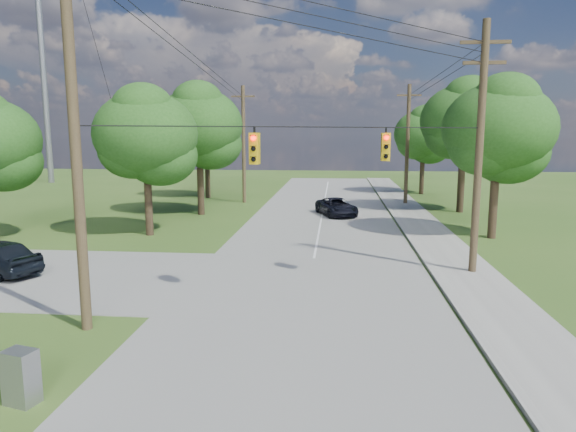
# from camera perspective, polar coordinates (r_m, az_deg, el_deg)

# --- Properties ---
(ground) EXTENTS (140.00, 140.00, 0.00)m
(ground) POSITION_cam_1_polar(r_m,az_deg,el_deg) (15.57, -6.36, -13.46)
(ground) COLOR #33531B
(ground) RESTS_ON ground
(main_road) EXTENTS (10.00, 100.00, 0.03)m
(main_road) POSITION_cam_1_polar(r_m,az_deg,el_deg) (20.00, 2.27, -8.19)
(main_road) COLOR gray
(main_road) RESTS_ON ground
(sidewalk_east) EXTENTS (2.60, 100.00, 0.12)m
(sidewalk_east) POSITION_cam_1_polar(r_m,az_deg,el_deg) (20.75, 21.27, -8.04)
(sidewalk_east) COLOR #ACA9A1
(sidewalk_east) RESTS_ON ground
(pole_sw) EXTENTS (2.00, 0.32, 12.00)m
(pole_sw) POSITION_cam_1_polar(r_m,az_deg,el_deg) (16.35, -22.69, 9.36)
(pole_sw) COLOR brown
(pole_sw) RESTS_ON ground
(pole_ne) EXTENTS (2.00, 0.32, 10.50)m
(pole_ne) POSITION_cam_1_polar(r_m,az_deg,el_deg) (22.84, 20.50, 7.31)
(pole_ne) COLOR brown
(pole_ne) RESTS_ON ground
(pole_north_e) EXTENTS (2.00, 0.32, 10.00)m
(pole_north_e) POSITION_cam_1_polar(r_m,az_deg,el_deg) (44.46, 13.13, 7.82)
(pole_north_e) COLOR brown
(pole_north_e) RESTS_ON ground
(pole_north_w) EXTENTS (2.00, 0.32, 10.00)m
(pole_north_w) POSITION_cam_1_polar(r_m,az_deg,el_deg) (44.79, -4.96, 8.03)
(pole_north_w) COLOR brown
(pole_north_w) RESTS_ON ground
(power_lines) EXTENTS (13.93, 29.62, 4.93)m
(power_lines) POSITION_cam_1_polar(r_m,az_deg,el_deg) (25.85, 2.08, 16.21)
(power_lines) COLOR black
(power_lines) RESTS_ON ground
(traffic_signals) EXTENTS (4.91, 3.27, 1.05)m
(traffic_signals) POSITION_cam_1_polar(r_m,az_deg,el_deg) (18.50, 4.01, 7.66)
(traffic_signals) COLOR gold
(traffic_signals) RESTS_ON ground
(tree_w_near) EXTENTS (6.00, 6.00, 8.40)m
(tree_w_near) POSITION_cam_1_polar(r_m,az_deg,el_deg) (31.08, -15.54, 8.73)
(tree_w_near) COLOR #402F20
(tree_w_near) RESTS_ON ground
(tree_w_mid) EXTENTS (6.40, 6.40, 9.22)m
(tree_w_mid) POSITION_cam_1_polar(r_m,az_deg,el_deg) (38.40, -9.87, 9.92)
(tree_w_mid) COLOR #402F20
(tree_w_mid) RESTS_ON ground
(tree_w_far) EXTENTS (6.00, 6.00, 8.73)m
(tree_w_far) POSITION_cam_1_polar(r_m,az_deg,el_deg) (48.57, -9.04, 9.36)
(tree_w_far) COLOR #402F20
(tree_w_far) RESTS_ON ground
(tree_e_near) EXTENTS (6.20, 6.20, 8.81)m
(tree_e_near) POSITION_cam_1_polar(r_m,az_deg,el_deg) (31.38, 22.33, 8.98)
(tree_e_near) COLOR #402F20
(tree_e_near) RESTS_ON ground
(tree_e_mid) EXTENTS (6.60, 6.60, 9.64)m
(tree_e_mid) POSITION_cam_1_polar(r_m,az_deg,el_deg) (41.18, 19.01, 9.96)
(tree_e_mid) COLOR #402F20
(tree_e_mid) RESTS_ON ground
(tree_e_far) EXTENTS (5.80, 5.80, 8.32)m
(tree_e_far) POSITION_cam_1_polar(r_m,az_deg,el_deg) (52.75, 14.83, 8.79)
(tree_e_far) COLOR #402F20
(tree_e_far) RESTS_ON ground
(car_main_north) EXTENTS (3.52, 5.00, 1.27)m
(car_main_north) POSITION_cam_1_polar(r_m,az_deg,el_deg) (37.77, 5.43, 1.02)
(car_main_north) COLOR black
(car_main_north) RESTS_ON main_road
(control_cabinet) EXTENTS (0.79, 0.66, 1.25)m
(control_cabinet) POSITION_cam_1_polar(r_m,az_deg,el_deg) (13.33, -27.55, -15.59)
(control_cabinet) COLOR gray
(control_cabinet) RESTS_ON ground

